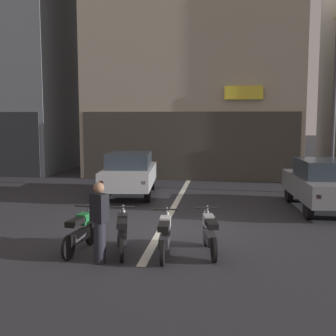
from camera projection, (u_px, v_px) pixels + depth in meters
name	position (u px, v px, depth m)	size (l,w,h in m)	color
ground_plane	(162.00, 229.00, 11.68)	(120.00, 120.00, 0.00)	#2B2B30
lane_centre_line	(183.00, 191.00, 17.59)	(0.20, 18.00, 0.01)	silver
car_silver_crossing_near	(130.00, 172.00, 16.48)	(2.12, 4.24, 1.64)	black
car_grey_parked_kerbside	(323.00, 183.00, 13.86)	(2.04, 4.21, 1.64)	black
street_lamp	(335.00, 85.00, 16.50)	(0.36, 0.36, 6.86)	#47474C
motorcycle_green_row_leftmost	(80.00, 231.00, 9.67)	(0.55, 1.67, 0.98)	black
motorcycle_black_row_left_mid	(122.00, 232.00, 9.58)	(0.56, 1.65, 0.98)	black
motorcycle_white_row_centre	(165.00, 235.00, 9.33)	(0.55, 1.67, 0.98)	black
motorcycle_silver_row_right_mid	(210.00, 233.00, 9.52)	(0.55, 1.66, 0.98)	black
person_by_motorcycles	(99.00, 222.00, 8.86)	(0.42, 0.38, 1.67)	#23232D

